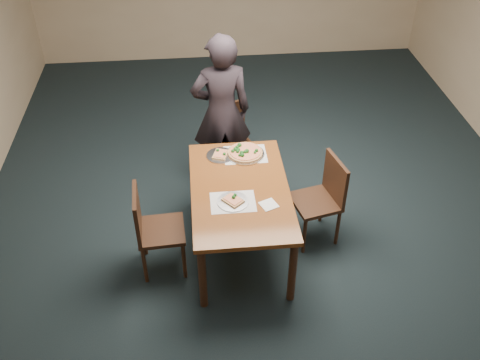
{
  "coord_description": "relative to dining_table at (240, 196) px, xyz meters",
  "views": [
    {
      "loc": [
        -0.65,
        -4.16,
        3.84
      ],
      "look_at": [
        -0.29,
        -0.38,
        0.85
      ],
      "focal_mm": 40.0,
      "sensor_mm": 36.0,
      "label": 1
    }
  ],
  "objects": [
    {
      "name": "ground",
      "position": [
        0.29,
        0.38,
        -0.66
      ],
      "size": [
        8.0,
        8.0,
        0.0
      ],
      "primitive_type": "plane",
      "color": "black",
      "rests_on": "ground"
    },
    {
      "name": "room_shell",
      "position": [
        0.29,
        0.38,
        1.08
      ],
      "size": [
        8.0,
        8.0,
        8.0
      ],
      "color": "tan",
      "rests_on": "ground"
    },
    {
      "name": "dining_table",
      "position": [
        0.0,
        0.0,
        0.0
      ],
      "size": [
        0.9,
        1.5,
        0.75
      ],
      "color": "#633113",
      "rests_on": "ground"
    },
    {
      "name": "chair_far",
      "position": [
        0.02,
        1.17,
        -0.14
      ],
      "size": [
        0.53,
        0.53,
        0.91
      ],
      "rotation": [
        0.0,
        0.0,
        0.33
      ],
      "color": "black",
      "rests_on": "ground"
    },
    {
      "name": "chair_left",
      "position": [
        -0.82,
        -0.18,
        -0.14
      ],
      "size": [
        0.44,
        0.44,
        0.91
      ],
      "rotation": [
        0.0,
        0.0,
        1.63
      ],
      "color": "black",
      "rests_on": "ground"
    },
    {
      "name": "chair_right",
      "position": [
        0.82,
        0.1,
        -0.14
      ],
      "size": [
        0.51,
        0.51,
        0.91
      ],
      "rotation": [
        0.0,
        0.0,
        -1.33
      ],
      "color": "black",
      "rests_on": "ground"
    },
    {
      "name": "diner",
      "position": [
        -0.09,
        1.14,
        0.22
      ],
      "size": [
        0.69,
        0.49,
        1.77
      ],
      "primitive_type": "imported",
      "rotation": [
        0.0,
        0.0,
        3.25
      ],
      "color": "black",
      "rests_on": "ground"
    },
    {
      "name": "placemat_main",
      "position": [
        0.1,
        0.53,
        0.09
      ],
      "size": [
        0.42,
        0.32,
        0.0
      ],
      "primitive_type": "cube",
      "color": "white",
      "rests_on": "dining_table"
    },
    {
      "name": "placemat_near",
      "position": [
        -0.08,
        -0.18,
        0.09
      ],
      "size": [
        0.4,
        0.3,
        0.0
      ],
      "primitive_type": "cube",
      "color": "white",
      "rests_on": "dining_table"
    },
    {
      "name": "pizza_pan",
      "position": [
        0.1,
        0.53,
        0.12
      ],
      "size": [
        0.38,
        0.38,
        0.07
      ],
      "color": "silver",
      "rests_on": "dining_table"
    },
    {
      "name": "slice_plate_near",
      "position": [
        -0.08,
        -0.18,
        0.11
      ],
      "size": [
        0.28,
        0.28,
        0.06
      ],
      "color": "silver",
      "rests_on": "dining_table"
    },
    {
      "name": "slice_plate_far",
      "position": [
        -0.14,
        0.53,
        0.1
      ],
      "size": [
        0.28,
        0.28,
        0.06
      ],
      "color": "silver",
      "rests_on": "dining_table"
    },
    {
      "name": "napkin",
      "position": [
        0.23,
        -0.25,
        0.09
      ],
      "size": [
        0.18,
        0.18,
        0.01
      ],
      "primitive_type": "cube",
      "rotation": [
        0.0,
        0.0,
        0.4
      ],
      "color": "white",
      "rests_on": "dining_table"
    }
  ]
}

